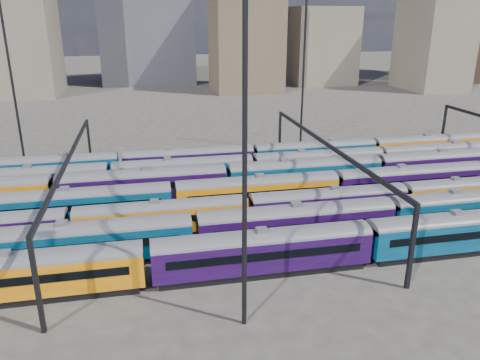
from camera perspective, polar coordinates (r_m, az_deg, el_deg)
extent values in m
plane|color=#3F3A35|center=(57.67, 0.77, -3.63)|extent=(500.00, 500.00, 0.00)
cube|color=black|center=(44.36, -24.83, -12.61)|extent=(19.07, 2.47, 0.70)
cube|color=#CD6D08|center=(43.48, -25.16, -10.57)|extent=(20.07, 2.91, 2.91)
cylinder|color=#4C4C51|center=(42.82, -25.44, -8.87)|extent=(20.07, 2.91, 2.91)
cube|color=black|center=(42.07, -25.66, -11.14)|extent=(17.66, 0.06, 0.75)
cube|color=black|center=(44.58, -24.83, -9.25)|extent=(17.66, 0.06, 0.75)
cube|color=slate|center=(42.49, -25.59, -7.94)|extent=(1.00, 0.90, 0.35)
cube|color=black|center=(44.07, 2.74, -10.86)|extent=(19.07, 2.47, 0.70)
cube|color=#1A0632|center=(43.19, 2.78, -8.78)|extent=(20.07, 2.91, 2.91)
cylinder|color=#4C4C51|center=(42.52, 2.81, -7.05)|extent=(20.07, 2.91, 2.91)
cube|color=black|center=(41.77, 3.29, -9.29)|extent=(17.66, 0.06, 0.75)
cube|color=black|center=(44.30, 2.31, -7.51)|extent=(17.66, 0.06, 0.75)
cube|color=slate|center=(42.19, 2.83, -6.11)|extent=(1.00, 0.90, 0.35)
cube|color=black|center=(52.64, 25.32, -7.55)|extent=(19.07, 2.47, 0.70)
cube|color=#053451|center=(51.91, 25.60, -5.76)|extent=(20.07, 2.91, 2.91)
cylinder|color=#4C4C51|center=(51.36, 25.83, -4.29)|extent=(20.07, 2.91, 2.91)
cube|color=black|center=(50.73, 26.63, -6.07)|extent=(17.66, 0.06, 0.75)
cube|color=black|center=(52.83, 24.72, -4.78)|extent=(17.66, 0.06, 0.75)
cube|color=slate|center=(51.08, 25.96, -3.49)|extent=(1.00, 0.90, 0.35)
cube|color=black|center=(47.78, -18.31, -9.34)|extent=(19.42, 2.52, 0.72)
cube|color=#053451|center=(46.96, -18.55, -7.37)|extent=(20.45, 2.96, 2.96)
cylinder|color=#4C4C51|center=(46.33, -18.74, -5.73)|extent=(20.45, 2.96, 2.96)
cube|color=black|center=(45.47, -18.79, -7.80)|extent=(17.99, 0.06, 0.77)
cube|color=black|center=(48.15, -18.41, -6.20)|extent=(17.99, 0.06, 0.77)
cube|color=slate|center=(46.02, -18.85, -4.83)|extent=(1.02, 0.92, 0.36)
cube|color=black|center=(49.53, 6.78, -7.37)|extent=(19.42, 2.52, 0.72)
cube|color=#1A0632|center=(48.73, 6.86, -5.43)|extent=(20.45, 2.96, 2.96)
cylinder|color=#4C4C51|center=(48.13, 6.93, -3.83)|extent=(20.45, 2.96, 2.96)
cube|color=black|center=(47.30, 7.45, -5.78)|extent=(17.99, 0.06, 0.77)
cube|color=black|center=(49.88, 6.34, -4.36)|extent=(17.99, 0.06, 0.77)
cube|color=slate|center=(47.83, 6.97, -2.96)|extent=(1.02, 0.92, 0.36)
cube|color=black|center=(59.23, 26.58, -4.79)|extent=(19.42, 2.52, 0.72)
cube|color=#053451|center=(58.57, 26.85, -3.14)|extent=(20.45, 2.96, 2.96)
cylinder|color=#4C4C51|center=(58.07, 27.07, -1.78)|extent=(20.45, 2.96, 2.96)
cube|color=black|center=(59.53, 26.03, -2.29)|extent=(17.99, 0.06, 0.77)
cube|color=slate|center=(57.82, 27.18, -1.05)|extent=(1.02, 0.92, 0.36)
cube|color=black|center=(51.84, -9.31, -6.27)|extent=(17.41, 2.26, 0.64)
cube|color=#CD6D08|center=(51.16, -9.41, -4.60)|extent=(18.32, 2.66, 2.66)
cylinder|color=#4C4C51|center=(50.64, -9.49, -3.23)|extent=(18.32, 2.66, 2.66)
cube|color=black|center=(49.79, -9.35, -4.89)|extent=(16.12, 0.06, 0.69)
cube|color=black|center=(52.27, -9.50, -3.69)|extent=(16.12, 0.06, 0.69)
cube|color=slate|center=(50.37, -9.53, -2.48)|extent=(0.92, 0.82, 0.32)
cube|color=black|center=(55.58, 10.61, -4.54)|extent=(17.41, 2.26, 0.64)
cube|color=#1A0632|center=(54.94, 10.71, -2.96)|extent=(18.32, 2.66, 2.66)
cylinder|color=#4C4C51|center=(54.46, 10.80, -1.67)|extent=(18.32, 2.66, 2.66)
cube|color=black|center=(53.68, 11.27, -3.18)|extent=(16.12, 0.06, 0.69)
cube|color=black|center=(55.98, 10.22, -2.15)|extent=(16.12, 0.06, 0.69)
cube|color=slate|center=(54.22, 10.84, -0.97)|extent=(0.92, 0.82, 0.32)
cube|color=black|center=(64.86, 26.32, -2.77)|extent=(17.41, 2.26, 0.64)
cube|color=#CD6D08|center=(64.32, 26.54, -1.40)|extent=(18.32, 2.66, 2.66)
cylinder|color=#4C4C51|center=(63.91, 26.72, -0.29)|extent=(18.32, 2.66, 2.66)
cube|color=black|center=(65.21, 25.88, -0.74)|extent=(16.12, 0.06, 0.69)
cube|color=slate|center=(63.70, 26.81, 0.31)|extent=(0.92, 0.82, 0.32)
cube|color=black|center=(56.88, -18.38, -4.64)|extent=(18.86, 2.45, 0.69)
cube|color=#053451|center=(56.21, -18.57, -2.97)|extent=(19.85, 2.88, 2.88)
cylinder|color=#4C4C51|center=(55.70, -18.73, -1.60)|extent=(19.85, 2.88, 2.88)
cube|color=black|center=(54.74, -18.77, -3.20)|extent=(17.47, 0.06, 0.74)
cube|color=black|center=(57.44, -18.46, -2.11)|extent=(17.47, 0.06, 0.74)
cube|color=slate|center=(55.45, -18.81, -0.86)|extent=(0.99, 0.89, 0.35)
cube|color=black|center=(57.83, 2.13, -3.20)|extent=(18.86, 2.45, 0.69)
cube|color=#CD6D08|center=(57.17, 2.16, -1.55)|extent=(19.85, 2.88, 2.88)
cylinder|color=#4C4C51|center=(56.68, 2.17, -0.19)|extent=(19.85, 2.88, 2.88)
cube|color=black|center=(55.73, 2.51, -1.74)|extent=(17.47, 0.06, 0.74)
cube|color=black|center=(58.38, 1.82, -0.73)|extent=(17.47, 0.06, 0.74)
cube|color=slate|center=(56.42, 2.18, 0.54)|extent=(0.99, 0.89, 0.35)
cube|color=black|center=(65.50, 19.80, -1.63)|extent=(18.86, 2.45, 0.69)
cube|color=#1A0632|center=(64.92, 19.97, -0.16)|extent=(19.85, 2.88, 2.88)
cylinder|color=#4C4C51|center=(64.48, 20.12, 1.05)|extent=(19.85, 2.88, 2.88)
cube|color=black|center=(63.65, 20.67, -0.29)|extent=(17.47, 0.06, 0.74)
cube|color=black|center=(65.98, 19.37, 0.54)|extent=(17.47, 0.06, 0.74)
cube|color=slate|center=(64.26, 20.20, 1.70)|extent=(0.99, 0.89, 0.35)
cube|color=black|center=(61.00, -11.57, -2.36)|extent=(19.75, 2.56, 0.73)
cube|color=#1A0632|center=(60.35, -11.69, -0.71)|extent=(20.79, 3.01, 3.01)
cylinder|color=#4C4C51|center=(59.86, -11.79, 0.65)|extent=(20.79, 3.01, 3.01)
cube|color=black|center=(58.79, -11.70, -0.87)|extent=(18.30, 0.06, 0.78)
cube|color=black|center=(61.67, -11.73, 0.09)|extent=(18.30, 0.06, 0.78)
cube|color=slate|center=(59.62, -11.84, 1.38)|extent=(1.04, 0.94, 0.36)
cube|color=black|center=(64.40, 7.79, -0.96)|extent=(19.75, 2.56, 0.73)
cube|color=#053451|center=(63.78, 7.86, 0.62)|extent=(20.79, 3.01, 3.01)
cylinder|color=#4C4C51|center=(63.32, 7.92, 1.91)|extent=(20.79, 3.01, 3.01)
cube|color=black|center=(62.30, 8.34, 0.49)|extent=(18.30, 0.06, 0.78)
cube|color=black|center=(65.03, 7.44, 1.34)|extent=(18.30, 0.06, 0.78)
cube|color=slate|center=(63.08, 7.96, 2.61)|extent=(1.04, 0.94, 0.36)
cube|color=black|center=(74.08, 23.61, 0.27)|extent=(19.75, 2.56, 0.73)
cube|color=#1A0632|center=(73.54, 23.81, 1.65)|extent=(20.79, 3.01, 3.01)
cylinder|color=#4C4C51|center=(73.14, 23.96, 2.77)|extent=(20.79, 3.01, 3.01)
cube|color=black|center=(72.27, 24.52, 1.56)|extent=(18.30, 0.06, 0.78)
cube|color=black|center=(74.63, 23.19, 2.27)|extent=(18.30, 0.06, 0.78)
cube|color=slate|center=(72.94, 24.05, 3.38)|extent=(1.04, 0.94, 0.36)
cube|color=black|center=(67.37, -23.77, -1.59)|extent=(18.16, 2.36, 0.67)
cube|color=#1A0632|center=(66.83, -23.96, -0.21)|extent=(19.12, 2.77, 2.77)
cylinder|color=#4C4C51|center=(66.42, -24.12, 0.92)|extent=(19.12, 2.77, 2.77)
cube|color=black|center=(65.43, -24.24, -0.34)|extent=(16.83, 0.06, 0.72)
cube|color=black|center=(68.03, -23.78, 0.44)|extent=(16.83, 0.06, 0.72)
cube|color=slate|center=(66.21, -24.21, 1.53)|extent=(0.96, 0.86, 0.33)
cube|color=black|center=(65.87, -6.83, -0.48)|extent=(18.16, 2.36, 0.67)
cube|color=#053451|center=(65.31, -6.89, 0.94)|extent=(19.12, 2.77, 2.77)
cylinder|color=#4C4C51|center=(64.89, -6.94, 2.11)|extent=(19.12, 2.77, 2.77)
cube|color=black|center=(63.87, -6.79, 0.84)|extent=(16.83, 0.06, 0.72)
cube|color=black|center=(66.54, -7.01, 1.59)|extent=(16.83, 0.06, 0.72)
cube|color=slate|center=(64.68, -6.96, 2.73)|extent=(0.96, 0.86, 0.33)
cube|color=black|center=(70.11, 9.43, 0.63)|extent=(18.16, 2.36, 0.67)
cube|color=#CD6D08|center=(69.59, 9.50, 1.97)|extent=(19.12, 2.77, 2.77)
cylinder|color=#4C4C51|center=(69.19, 9.57, 3.07)|extent=(19.12, 2.77, 2.77)
cube|color=black|center=(68.24, 9.93, 1.89)|extent=(16.83, 0.06, 0.72)
cube|color=black|center=(70.74, 9.12, 2.56)|extent=(16.83, 0.06, 0.72)
cube|color=slate|center=(68.99, 9.60, 3.66)|extent=(0.96, 0.86, 0.33)
cube|color=black|center=(79.19, 22.89, 1.51)|extent=(18.16, 2.36, 0.67)
cube|color=#CD6D08|center=(78.72, 23.06, 2.70)|extent=(19.12, 2.77, 2.77)
cylinder|color=#4C4C51|center=(78.37, 23.19, 3.67)|extent=(19.12, 2.77, 2.77)
cube|color=black|center=(77.53, 23.66, 2.64)|extent=(16.83, 0.06, 0.72)
cube|color=black|center=(79.75, 22.53, 3.22)|extent=(16.83, 0.06, 0.72)
cube|color=slate|center=(78.20, 23.26, 4.19)|extent=(0.96, 0.86, 0.33)
cube|color=black|center=(71.76, -22.14, -0.13)|extent=(18.26, 2.37, 0.67)
cube|color=#053451|center=(71.25, -22.32, 1.18)|extent=(19.22, 2.79, 2.79)
cylinder|color=#4C4C51|center=(70.86, -22.46, 2.25)|extent=(19.22, 2.79, 2.79)
cube|color=black|center=(69.83, -22.54, 1.08)|extent=(16.92, 0.06, 0.72)
cube|color=black|center=(72.48, -22.17, 1.77)|extent=(16.92, 0.06, 0.72)
cube|color=slate|center=(70.67, -22.53, 2.82)|extent=(0.96, 0.87, 0.34)
cube|color=black|center=(70.68, -6.20, 0.94)|extent=(18.26, 2.37, 0.67)
cube|color=#1A0632|center=(70.15, -6.25, 2.28)|extent=(19.22, 2.79, 2.79)
cylinder|color=#4C4C51|center=(69.76, -6.29, 3.37)|extent=(19.22, 2.79, 2.79)
cube|color=black|center=(68.71, -6.14, 2.21)|extent=(16.92, 0.06, 0.72)
cube|color=black|center=(71.41, -6.37, 2.86)|extent=(16.92, 0.06, 0.72)
cube|color=slate|center=(69.56, -6.31, 3.96)|extent=(0.96, 0.87, 0.34)
cube|color=black|center=(75.01, 9.04, 1.90)|extent=(18.26, 2.37, 0.67)
cube|color=#053451|center=(74.52, 9.11, 3.17)|extent=(19.22, 2.79, 2.79)
cylinder|color=#4C4C51|center=(74.15, 9.17, 4.20)|extent=(19.22, 2.79, 2.79)
cube|color=black|center=(73.16, 9.51, 3.11)|extent=(16.92, 0.06, 0.72)
cube|color=black|center=(75.70, 8.75, 3.70)|extent=(16.92, 0.06, 0.72)
cube|color=slate|center=(73.96, 9.20, 4.76)|extent=(0.96, 0.87, 0.34)
cube|color=black|center=(83.92, 21.85, 2.60)|extent=(18.26, 2.37, 0.67)
cube|color=#CD6D08|center=(83.48, 21.99, 3.74)|extent=(19.22, 2.79, 2.79)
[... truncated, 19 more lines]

